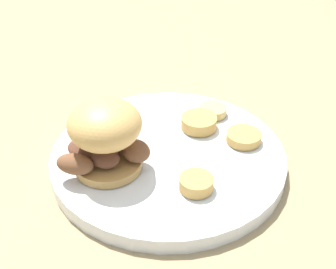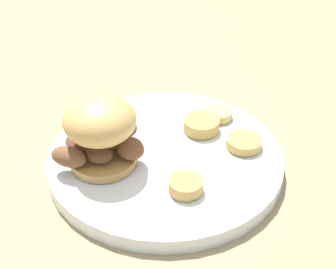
# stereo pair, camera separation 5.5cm
# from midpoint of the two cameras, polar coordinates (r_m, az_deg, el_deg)

# --- Properties ---
(ground_plane) EXTENTS (4.00, 4.00, 0.00)m
(ground_plane) POSITION_cam_midpoint_polar(r_m,az_deg,el_deg) (0.58, -2.73, -3.74)
(ground_plane) COLOR #937F5B
(dinner_plate) EXTENTS (0.29, 0.29, 0.02)m
(dinner_plate) POSITION_cam_midpoint_polar(r_m,az_deg,el_deg) (0.57, -2.76, -2.86)
(dinner_plate) COLOR white
(dinner_plate) RESTS_ON ground_plane
(sandwich) EXTENTS (0.12, 0.10, 0.09)m
(sandwich) POSITION_cam_midpoint_polar(r_m,az_deg,el_deg) (0.53, -10.61, -0.18)
(sandwich) COLOR tan
(sandwich) RESTS_ON dinner_plate
(potato_round_0) EXTENTS (0.04, 0.04, 0.01)m
(potato_round_0) POSITION_cam_midpoint_polar(r_m,az_deg,el_deg) (0.59, 6.57, -0.39)
(potato_round_0) COLOR tan
(potato_round_0) RESTS_ON dinner_plate
(potato_round_1) EXTENTS (0.05, 0.05, 0.02)m
(potato_round_1) POSITION_cam_midpoint_polar(r_m,az_deg,el_deg) (0.61, 1.19, 1.41)
(potato_round_1) COLOR tan
(potato_round_1) RESTS_ON dinner_plate
(potato_round_2) EXTENTS (0.04, 0.04, 0.01)m
(potato_round_2) POSITION_cam_midpoint_polar(r_m,az_deg,el_deg) (0.64, 3.00, 2.87)
(potato_round_2) COLOR #DBB766
(potato_round_2) RESTS_ON dinner_plate
(potato_round_3) EXTENTS (0.04, 0.04, 0.01)m
(potato_round_3) POSITION_cam_midpoint_polar(r_m,az_deg,el_deg) (0.51, 0.37, -6.08)
(potato_round_3) COLOR tan
(potato_round_3) RESTS_ON dinner_plate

